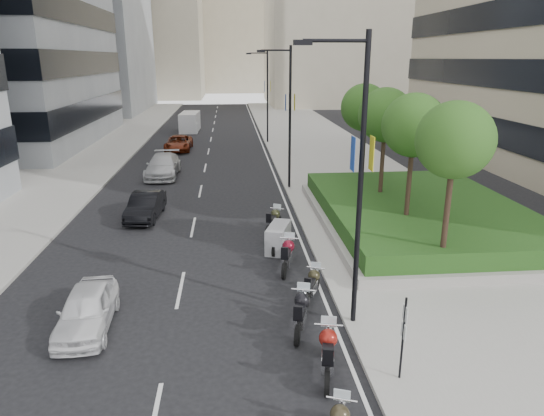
{
  "coord_description": "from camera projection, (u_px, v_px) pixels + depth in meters",
  "views": [
    {
      "loc": [
        0.48,
        -12.59,
        8.25
      ],
      "look_at": [
        2.24,
        7.48,
        2.0
      ],
      "focal_mm": 32.0,
      "sensor_mm": 36.0,
      "label": 1
    }
  ],
  "objects": [
    {
      "name": "car_c",
      "position": [
        163.0,
        166.0,
        35.08
      ],
      "size": [
        2.27,
        5.44,
        1.57
      ],
      "primitive_type": "imported",
      "rotation": [
        0.0,
        0.0,
        -0.01
      ],
      "color": "#B9B9BB",
      "rests_on": "ground"
    },
    {
      "name": "lamp_post_2",
      "position": [
        266.0,
        92.0,
        47.48
      ],
      "size": [
        2.34,
        0.45,
        9.0
      ],
      "color": "black",
      "rests_on": "ground"
    },
    {
      "name": "tree_2",
      "position": [
        385.0,
        115.0,
        24.91
      ],
      "size": [
        2.8,
        2.8,
        6.3
      ],
      "color": "#332319",
      "rests_on": "planter"
    },
    {
      "name": "car_b",
      "position": [
        146.0,
        206.0,
        25.9
      ],
      "size": [
        1.75,
        4.26,
        1.37
      ],
      "primitive_type": "imported",
      "rotation": [
        0.0,
        0.0,
        -0.07
      ],
      "color": "black",
      "rests_on": "ground"
    },
    {
      "name": "car_a",
      "position": [
        87.0,
        309.0,
        15.3
      ],
      "size": [
        1.74,
        3.94,
        1.32
      ],
      "primitive_type": "imported",
      "rotation": [
        0.0,
        0.0,
        0.05
      ],
      "color": "white",
      "rests_on": "ground"
    },
    {
      "name": "motorcycle_1",
      "position": [
        328.0,
        353.0,
        13.08
      ],
      "size": [
        0.83,
        2.37,
        1.19
      ],
      "rotation": [
        0.0,
        0.0,
        1.36
      ],
      "color": "black",
      "rests_on": "ground"
    },
    {
      "name": "motorcycle_6",
      "position": [
        274.0,
        221.0,
        23.86
      ],
      "size": [
        1.06,
        2.06,
        1.09
      ],
      "rotation": [
        0.0,
        0.0,
        1.16
      ],
      "color": "black",
      "rests_on": "ground"
    },
    {
      "name": "motorcycle_2",
      "position": [
        301.0,
        312.0,
        15.21
      ],
      "size": [
        0.9,
        2.27,
        1.16
      ],
      "rotation": [
        0.0,
        0.0,
        1.3
      ],
      "color": "black",
      "rests_on": "ground"
    },
    {
      "name": "tree_3",
      "position": [
        364.0,
        108.0,
        28.71
      ],
      "size": [
        2.8,
        2.8,
        6.3
      ],
      "color": "#332319",
      "rests_on": "planter"
    },
    {
      "name": "motorcycle_3",
      "position": [
        312.0,
        284.0,
        17.28
      ],
      "size": [
        0.96,
        1.87,
        0.99
      ],
      "rotation": [
        0.0,
        0.0,
        1.16
      ],
      "color": "black",
      "rests_on": "ground"
    },
    {
      "name": "building_grey_far",
      "position": [
        67.0,
        12.0,
        74.53
      ],
      "size": [
        22.0,
        26.0,
        30.0
      ],
      "primitive_type": "cube",
      "color": "gray",
      "rests_on": "ground"
    },
    {
      "name": "tree_0",
      "position": [
        455.0,
        141.0,
        17.3
      ],
      "size": [
        2.8,
        2.8,
        6.3
      ],
      "color": "#332319",
      "rests_on": "planter"
    },
    {
      "name": "lane_edge",
      "position": [
        266.0,
        155.0,
        43.24
      ],
      "size": [
        0.12,
        100.0,
        0.01
      ],
      "primitive_type": "cube",
      "color": "silver",
      "rests_on": "ground"
    },
    {
      "name": "lane_centre",
      "position": [
        208.0,
        155.0,
        42.8
      ],
      "size": [
        0.12,
        100.0,
        0.01
      ],
      "primitive_type": "cube",
      "color": "silver",
      "rests_on": "ground"
    },
    {
      "name": "parking_sign",
      "position": [
        403.0,
        334.0,
        12.46
      ],
      "size": [
        0.06,
        0.32,
        2.5
      ],
      "color": "black",
      "rests_on": "ground"
    },
    {
      "name": "lamp_post_0",
      "position": [
        356.0,
        172.0,
        14.18
      ],
      "size": [
        2.34,
        0.45,
        9.0
      ],
      "color": "black",
      "rests_on": "ground"
    },
    {
      "name": "building_cream_left",
      "position": [
        139.0,
        15.0,
        102.98
      ],
      "size": [
        26.0,
        24.0,
        34.0
      ],
      "primitive_type": "cube",
      "color": "#B7AD93",
      "rests_on": "ground"
    },
    {
      "name": "motorcycle_5",
      "position": [
        278.0,
        238.0,
        21.58
      ],
      "size": [
        1.35,
        2.09,
        1.18
      ],
      "rotation": [
        0.0,
        0.0,
        1.25
      ],
      "color": "black",
      "rests_on": "ground"
    },
    {
      "name": "motorcycle_4",
      "position": [
        287.0,
        255.0,
        19.59
      ],
      "size": [
        0.91,
        2.32,
        1.18
      ],
      "rotation": [
        0.0,
        0.0,
        1.31
      ],
      "color": "black",
      "rests_on": "ground"
    },
    {
      "name": "building_cream_centre",
      "position": [
        232.0,
        14.0,
        123.09
      ],
      "size": [
        30.0,
        24.0,
        38.0
      ],
      "primitive_type": "cube",
      "color": "#B7AD93",
      "rests_on": "ground"
    },
    {
      "name": "building_cream_right",
      "position": [
        346.0,
        1.0,
        87.0
      ],
      "size": [
        28.0,
        24.0,
        36.0
      ],
      "primitive_type": "cube",
      "color": "#B7AD93",
      "rests_on": "ground"
    },
    {
      "name": "lamp_post_1",
      "position": [
        288.0,
        111.0,
        30.36
      ],
      "size": [
        2.34,
        0.45,
        9.0
      ],
      "color": "black",
      "rests_on": "ground"
    },
    {
      "name": "delivery_van",
      "position": [
        190.0,
        123.0,
        56.63
      ],
      "size": [
        2.2,
        5.22,
        2.16
      ],
      "rotation": [
        0.0,
        0.0,
        -0.05
      ],
      "color": "white",
      "rests_on": "ground"
    },
    {
      "name": "car_d",
      "position": [
        179.0,
        143.0,
        44.99
      ],
      "size": [
        2.4,
        5.01,
        1.38
      ],
      "primitive_type": "imported",
      "rotation": [
        0.0,
        0.0,
        -0.02
      ],
      "color": "#641E0B",
      "rests_on": "ground"
    },
    {
      "name": "planter",
      "position": [
        419.0,
        220.0,
        24.63
      ],
      "size": [
        10.0,
        14.0,
        0.4
      ],
      "primitive_type": "cube",
      "color": "#9B9690",
      "rests_on": "sidewalk_right"
    },
    {
      "name": "sidewalk_right",
      "position": [
        325.0,
        153.0,
        43.66
      ],
      "size": [
        10.0,
        100.0,
        0.15
      ],
      "primitive_type": "cube",
      "color": "#9E9B93",
      "rests_on": "ground"
    },
    {
      "name": "tree_1",
      "position": [
        414.0,
        126.0,
        21.1
      ],
      "size": [
        2.8,
        2.8,
        6.3
      ],
      "color": "#332319",
      "rests_on": "planter"
    },
    {
      "name": "sidewalk_left",
      "position": [
        86.0,
        157.0,
        41.9
      ],
      "size": [
        8.0,
        100.0,
        0.15
      ],
      "primitive_type": "cube",
      "color": "#9E9B93",
      "rests_on": "ground"
    },
    {
      "name": "hedge",
      "position": [
        420.0,
        209.0,
        24.46
      ],
      "size": [
        9.4,
        13.4,
        0.8
      ],
      "primitive_type": "cube",
      "color": "#124017",
      "rests_on": "planter"
    },
    {
      "name": "ground",
      "position": [
        219.0,
        348.0,
        14.39
      ],
      "size": [
        160.0,
        160.0,
        0.0
      ],
      "primitive_type": "plane",
      "color": "black",
      "rests_on": "ground"
    }
  ]
}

